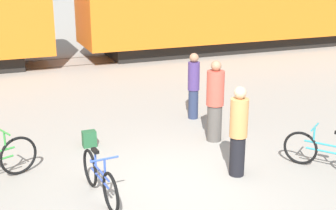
# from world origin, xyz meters

# --- Properties ---
(ground_plane) EXTENTS (80.00, 80.00, 0.00)m
(ground_plane) POSITION_xyz_m (0.00, 0.00, 0.00)
(ground_plane) COLOR gray
(rail_near) EXTENTS (68.46, 0.07, 0.01)m
(rail_near) POSITION_xyz_m (0.00, 10.22, 0.01)
(rail_near) COLOR #4C4238
(rail_near) RESTS_ON ground_plane
(rail_far) EXTENTS (68.46, 0.07, 0.01)m
(rail_far) POSITION_xyz_m (0.00, 11.65, 0.01)
(rail_far) COLOR #4C4238
(rail_far) RESTS_ON ground_plane
(bicycle_teal) EXTENTS (1.04, 1.38, 0.81)m
(bicycle_teal) POSITION_xyz_m (2.74, -0.49, 0.35)
(bicycle_teal) COLOR black
(bicycle_teal) RESTS_ON ground_plane
(bicycle_blue) EXTENTS (0.46, 1.67, 0.82)m
(bicycle_blue) POSITION_xyz_m (-1.45, 0.03, 0.35)
(bicycle_blue) COLOR black
(bicycle_blue) RESTS_ON ground_plane
(person_in_tan) EXTENTS (0.32, 0.32, 1.67)m
(person_in_tan) POSITION_xyz_m (1.07, -0.04, 0.84)
(person_in_tan) COLOR black
(person_in_tan) RESTS_ON ground_plane
(person_in_purple) EXTENTS (0.28, 0.28, 1.63)m
(person_in_purple) POSITION_xyz_m (1.68, 3.15, 0.84)
(person_in_purple) COLOR #283351
(person_in_purple) RESTS_ON ground_plane
(person_in_red) EXTENTS (0.38, 0.38, 1.76)m
(person_in_red) POSITION_xyz_m (1.47, 1.64, 0.88)
(person_in_red) COLOR #514C47
(person_in_red) RESTS_ON ground_plane
(backpack) EXTENTS (0.28, 0.20, 0.34)m
(backpack) POSITION_xyz_m (-1.12, 2.29, 0.17)
(backpack) COLOR #235633
(backpack) RESTS_ON ground_plane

